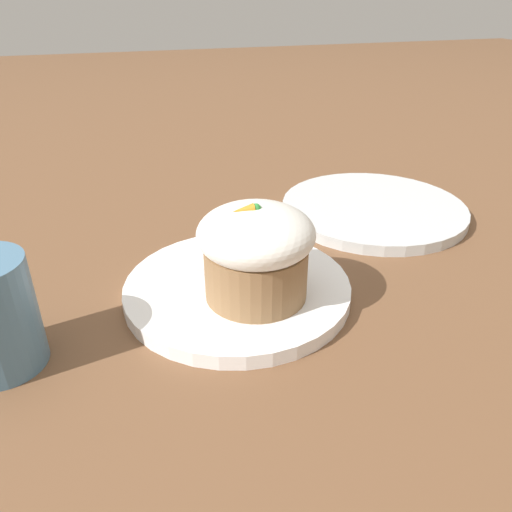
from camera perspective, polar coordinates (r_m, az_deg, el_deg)
ground_plane at (r=0.51m, az=-2.12°, el=-4.43°), size 4.00×4.00×0.00m
dessert_plate at (r=0.50m, az=-2.14°, el=-3.73°), size 0.23×0.23×0.01m
carrot_cake at (r=0.46m, az=-0.00°, el=0.60°), size 0.11×0.11×0.09m
spoon at (r=0.50m, az=-4.65°, el=-2.42°), size 0.08×0.10×0.01m
side_plate at (r=0.70m, az=13.24°, el=5.29°), size 0.25×0.25×0.01m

